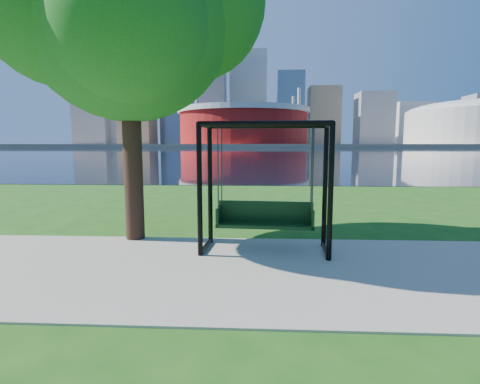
{
  "coord_description": "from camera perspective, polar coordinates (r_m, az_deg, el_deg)",
  "views": [
    {
      "loc": [
        0.49,
        -6.44,
        2.07
      ],
      "look_at": [
        0.15,
        0.0,
        1.24
      ],
      "focal_mm": 28.0,
      "sensor_mm": 36.0,
      "label": 1
    }
  ],
  "objects": [
    {
      "name": "ground",
      "position": [
        6.78,
        -1.32,
        -10.45
      ],
      "size": [
        900.0,
        900.0,
        0.0
      ],
      "primitive_type": "plane",
      "color": "#1E5114",
      "rests_on": "ground"
    },
    {
      "name": "path",
      "position": [
        6.3,
        -1.67,
        -11.7
      ],
      "size": [
        120.0,
        4.0,
        0.03
      ],
      "primitive_type": "cube",
      "color": "#9E937F",
      "rests_on": "ground"
    },
    {
      "name": "river",
      "position": [
        108.46,
        2.78,
        6.26
      ],
      "size": [
        900.0,
        180.0,
        0.02
      ],
      "primitive_type": "cube",
      "color": "black",
      "rests_on": "ground"
    },
    {
      "name": "far_bank",
      "position": [
        312.44,
        2.96,
        7.15
      ],
      "size": [
        900.0,
        228.0,
        2.0
      ],
      "primitive_type": "cube",
      "color": "#937F60",
      "rests_on": "ground"
    },
    {
      "name": "stadium",
      "position": [
        241.97,
        0.55,
        10.24
      ],
      "size": [
        83.0,
        83.0,
        32.0
      ],
      "color": "maroon",
      "rests_on": "far_bank"
    },
    {
      "name": "arena",
      "position": [
        276.72,
        32.56,
        9.08
      ],
      "size": [
        84.0,
        84.0,
        26.56
      ],
      "color": "beige",
      "rests_on": "far_bank"
    },
    {
      "name": "skyline",
      "position": [
        327.62,
        2.24,
        13.28
      ],
      "size": [
        392.0,
        66.0,
        96.5
      ],
      "color": "gray",
      "rests_on": "far_bank"
    },
    {
      "name": "swing",
      "position": [
        7.12,
        3.87,
        0.25
      ],
      "size": [
        2.48,
        1.21,
        2.47
      ],
      "rotation": [
        0.0,
        0.0,
        -0.07
      ],
      "color": "black",
      "rests_on": "ground"
    },
    {
      "name": "park_tree",
      "position": [
        8.79,
        -17.0,
        25.29
      ],
      "size": [
        5.59,
        5.05,
        6.95
      ],
      "color": "black",
      "rests_on": "ground"
    }
  ]
}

